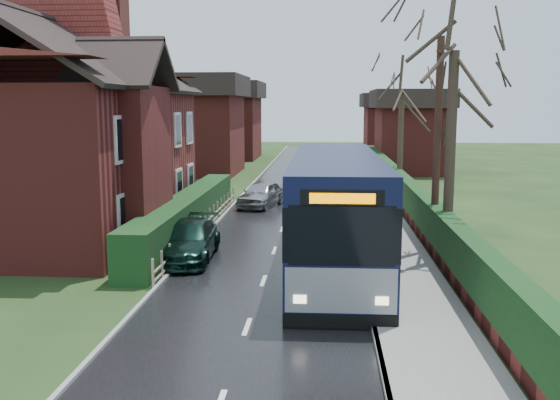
# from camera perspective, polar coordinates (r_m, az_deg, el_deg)

# --- Properties ---
(ground) EXTENTS (140.00, 140.00, 0.00)m
(ground) POSITION_cam_1_polar(r_m,az_deg,el_deg) (21.13, -0.98, -5.94)
(ground) COLOR #324F22
(ground) RESTS_ON ground
(road) EXTENTS (6.00, 100.00, 0.02)m
(road) POSITION_cam_1_polar(r_m,az_deg,el_deg) (30.88, 0.69, -1.24)
(road) COLOR black
(road) RESTS_ON ground
(pavement) EXTENTS (2.50, 100.00, 0.14)m
(pavement) POSITION_cam_1_polar(r_m,az_deg,el_deg) (30.91, 8.58, -1.22)
(pavement) COLOR slate
(pavement) RESTS_ON ground
(kerb_right) EXTENTS (0.12, 100.00, 0.14)m
(kerb_right) POSITION_cam_1_polar(r_m,az_deg,el_deg) (30.84, 6.36, -1.19)
(kerb_right) COLOR gray
(kerb_right) RESTS_ON ground
(kerb_left) EXTENTS (0.12, 100.00, 0.10)m
(kerb_left) POSITION_cam_1_polar(r_m,az_deg,el_deg) (31.21, -4.91, -1.09)
(kerb_left) COLOR gray
(kerb_left) RESTS_ON ground
(front_hedge) EXTENTS (1.20, 16.00, 1.60)m
(front_hedge) POSITION_cam_1_polar(r_m,az_deg,el_deg) (26.40, -8.46, -1.30)
(front_hedge) COLOR black
(front_hedge) RESTS_ON ground
(picket_fence) EXTENTS (0.10, 16.00, 0.90)m
(picket_fence) POSITION_cam_1_polar(r_m,az_deg,el_deg) (26.31, -6.85, -2.08)
(picket_fence) COLOR #988E67
(picket_fence) RESTS_ON ground
(right_wall_hedge) EXTENTS (0.60, 50.00, 1.80)m
(right_wall_hedge) POSITION_cam_1_polar(r_m,az_deg,el_deg) (30.92, 11.49, 0.49)
(right_wall_hedge) COLOR maroon
(right_wall_hedge) RESTS_ON ground
(brick_house) EXTENTS (9.30, 14.60, 10.30)m
(brick_house) POSITION_cam_1_polar(r_m,az_deg,el_deg) (27.29, -18.75, 6.22)
(brick_house) COLOR maroon
(brick_house) RESTS_ON ground
(bus) EXTENTS (2.88, 12.22, 3.70)m
(bus) POSITION_cam_1_polar(r_m,az_deg,el_deg) (20.62, 5.10, -1.12)
(bus) COLOR black
(bus) RESTS_ON ground
(car_silver) EXTENTS (2.59, 4.29, 1.37)m
(car_silver) POSITION_cam_1_polar(r_m,az_deg,el_deg) (32.87, -1.70, 0.55)
(car_silver) COLOR #A1A2A6
(car_silver) RESTS_ON ground
(car_green) EXTENTS (2.02, 4.65, 1.33)m
(car_green) POSITION_cam_1_polar(r_m,az_deg,el_deg) (21.94, -8.44, -3.70)
(car_green) COLOR black
(car_green) RESTS_ON ground
(car_distant) EXTENTS (2.67, 4.14, 1.29)m
(car_distant) POSITION_cam_1_polar(r_m,az_deg,el_deg) (63.97, 4.33, 4.47)
(car_distant) COLOR black
(car_distant) RESTS_ON ground
(bus_stop_sign) EXTENTS (0.17, 0.40, 2.69)m
(bus_stop_sign) POSITION_cam_1_polar(r_m,az_deg,el_deg) (26.69, 8.77, 0.92)
(bus_stop_sign) COLOR slate
(bus_stop_sign) RESTS_ON ground
(telegraph_pole) EXTENTS (0.45, 0.95, 7.70)m
(telegraph_pole) POSITION_cam_1_polar(r_m,az_deg,el_deg) (22.90, 14.17, 4.82)
(telegraph_pole) COLOR black
(telegraph_pole) RESTS_ON ground
(tree_right_near) EXTENTS (4.69, 4.69, 10.13)m
(tree_right_near) POSITION_cam_1_polar(r_m,az_deg,el_deg) (21.63, 15.73, 14.30)
(tree_right_near) COLOR #31251D
(tree_right_near) RESTS_ON ground
(tree_right_far) EXTENTS (4.38, 4.38, 8.45)m
(tree_right_far) POSITION_cam_1_polar(r_m,az_deg,el_deg) (35.40, 11.10, 10.12)
(tree_right_far) COLOR #34281F
(tree_right_far) RESTS_ON ground
(tree_house_side) EXTENTS (4.54, 4.54, 10.32)m
(tree_house_side) POSITION_cam_1_polar(r_m,az_deg,el_deg) (40.48, -18.75, 11.60)
(tree_house_side) COLOR #382A21
(tree_house_side) RESTS_ON ground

